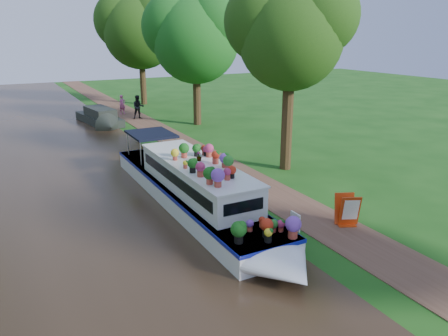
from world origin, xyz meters
TOP-DOWN VIEW (x-y plane):
  - ground at (0.00, 0.00)m, footprint 100.00×100.00m
  - canal_water at (-6.00, 0.00)m, footprint 10.00×100.00m
  - towpath at (1.20, 0.00)m, footprint 2.20×100.00m
  - plant_boat at (-2.25, 0.24)m, footprint 2.29×13.52m
  - tree_near_overhang at (3.79, 3.06)m, footprint 5.52×5.28m
  - tree_near_mid at (4.48, 15.08)m, footprint 6.90×6.60m
  - tree_near_far at (3.98, 26.09)m, footprint 7.59×7.26m
  - second_boat at (-1.78, 18.45)m, footprint 2.49×6.40m
  - sandwich_board at (1.77, -3.51)m, footprint 0.77×0.80m
  - pedestrian_pink at (0.75, 21.59)m, footprint 0.66×0.53m
  - pedestrian_dark at (1.31, 19.04)m, footprint 0.97×0.81m
  - verge_plant at (0.05, -0.22)m, footprint 0.41×0.36m

SIDE VIEW (x-z plane):
  - ground at x=0.00m, z-range 0.00..0.00m
  - canal_water at x=-6.00m, z-range 0.00..0.02m
  - towpath at x=1.20m, z-range 0.00..0.03m
  - verge_plant at x=0.05m, z-range 0.00..0.45m
  - second_boat at x=-1.78m, z-range -0.11..1.09m
  - sandwich_board at x=1.77m, z-range -0.02..1.08m
  - pedestrian_pink at x=0.75m, z-range 0.03..1.60m
  - plant_boat at x=-2.25m, z-range -0.30..2.00m
  - pedestrian_dark at x=1.31m, z-range 0.03..1.84m
  - tree_near_mid at x=4.48m, z-range 1.74..11.14m
  - tree_near_overhang at x=3.79m, z-range 2.11..11.10m
  - tree_near_far at x=3.98m, z-range 1.90..12.20m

